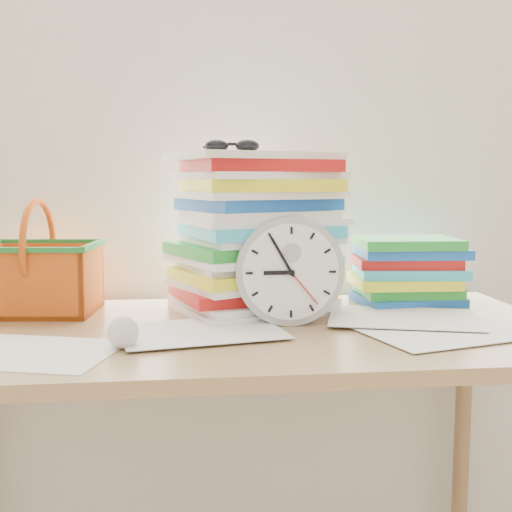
{
  "coord_description": "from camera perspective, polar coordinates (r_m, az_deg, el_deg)",
  "views": [
    {
      "loc": [
        -0.13,
        0.25,
        1.07
      ],
      "look_at": [
        0.03,
        1.6,
        0.9
      ],
      "focal_mm": 45.0,
      "sensor_mm": 36.0,
      "label": 1
    }
  ],
  "objects": [
    {
      "name": "crumpled_ball",
      "position": [
        1.24,
        -11.78,
        -6.64
      ],
      "size": [
        0.06,
        0.06,
        0.06
      ],
      "primitive_type": "sphere",
      "color": "silver",
      "rests_on": "desk"
    },
    {
      "name": "sunglasses",
      "position": [
        1.51,
        -2.15,
        9.78
      ],
      "size": [
        0.16,
        0.14,
        0.04
      ],
      "primitive_type": null,
      "rotation": [
        0.0,
        0.0,
        -0.15
      ],
      "color": "black",
      "rests_on": "paper_stack"
    },
    {
      "name": "basket",
      "position": [
        1.6,
        -18.71,
        -0.12
      ],
      "size": [
        0.29,
        0.24,
        0.27
      ],
      "primitive_type": null,
      "rotation": [
        0.0,
        0.0,
        -0.11
      ],
      "color": "orange",
      "rests_on": "desk"
    },
    {
      "name": "curtain",
      "position": [
        1.75,
        -2.51,
        14.49
      ],
      "size": [
        2.4,
        0.01,
        2.5
      ],
      "primitive_type": "cube",
      "color": "white",
      "rests_on": "room_shell"
    },
    {
      "name": "clock",
      "position": [
        1.4,
        2.96,
        -1.31
      ],
      "size": [
        0.24,
        0.05,
        0.24
      ],
      "primitive_type": "cylinder",
      "rotation": [
        1.57,
        0.0,
        0.0
      ],
      "color": "#A0A0A1",
      "rests_on": "desk"
    },
    {
      "name": "scattered_papers",
      "position": [
        1.39,
        -1.22,
        -6.08
      ],
      "size": [
        1.26,
        0.42,
        0.02
      ],
      "primitive_type": null,
      "color": "white",
      "rests_on": "desk"
    },
    {
      "name": "paper_stack",
      "position": [
        1.54,
        -0.24,
        2.06
      ],
      "size": [
        0.46,
        0.42,
        0.38
      ],
      "primitive_type": null,
      "rotation": [
        0.0,
        0.0,
        0.37
      ],
      "color": "white",
      "rests_on": "desk"
    },
    {
      "name": "book_stack",
      "position": [
        1.67,
        13.05,
        -1.32
      ],
      "size": [
        0.29,
        0.22,
        0.17
      ],
      "primitive_type": null,
      "rotation": [
        0.0,
        0.0,
        0.03
      ],
      "color": "white",
      "rests_on": "desk"
    },
    {
      "name": "desk",
      "position": [
        1.41,
        -1.21,
        -9.28
      ],
      "size": [
        1.4,
        0.7,
        0.75
      ],
      "color": "olive",
      "rests_on": "ground"
    }
  ]
}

